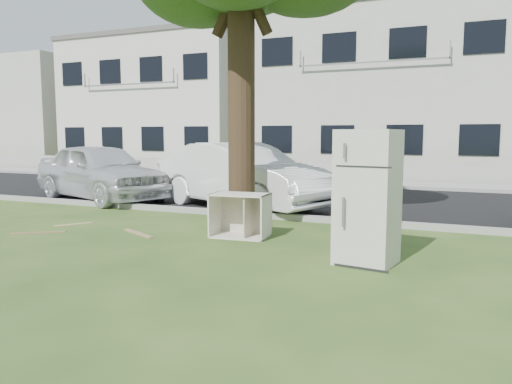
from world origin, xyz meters
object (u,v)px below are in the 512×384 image
at_px(cabinet, 240,215).
at_px(car_left, 100,171).
at_px(car_center, 241,175).
at_px(fridge, 367,197).

bearing_deg(cabinet, car_left, 146.73).
bearing_deg(car_center, car_left, 114.22).
relative_size(fridge, cabinet, 1.89).
xyz_separation_m(cabinet, car_center, (-1.50, 3.25, 0.42)).
xyz_separation_m(fridge, cabinet, (-2.39, 0.95, -0.55)).
bearing_deg(car_left, car_center, -67.55).
distance_m(fridge, cabinet, 2.63).
bearing_deg(car_center, fridge, -115.71).
height_order(car_center, car_left, car_center).
bearing_deg(car_left, fridge, -96.64).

